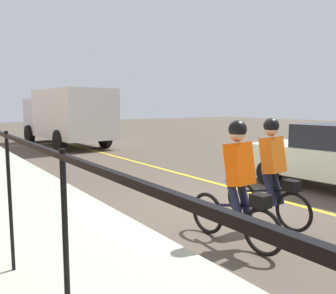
# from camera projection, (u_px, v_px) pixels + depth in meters

# --- Properties ---
(ground_plane) EXTENTS (80.00, 80.00, 0.00)m
(ground_plane) POSITION_uv_depth(u_px,v_px,m) (209.00, 208.00, 6.89)
(ground_plane) COLOR #4D4339
(lane_line_centre) EXTENTS (36.00, 0.12, 0.01)m
(lane_line_centre) POSITION_uv_depth(u_px,v_px,m) (263.00, 196.00, 7.80)
(lane_line_centre) COLOR yellow
(lane_line_centre) RESTS_ON ground
(sidewalk) EXTENTS (40.00, 3.20, 0.15)m
(sidewalk) POSITION_uv_depth(u_px,v_px,m) (31.00, 243.00, 4.94)
(sidewalk) COLOR #A1AD9C
(sidewalk) RESTS_ON ground
(cyclist_lead) EXTENTS (1.71, 0.38, 1.83)m
(cyclist_lead) POSITION_uv_depth(u_px,v_px,m) (271.00, 172.00, 5.82)
(cyclist_lead) COLOR black
(cyclist_lead) RESTS_ON ground
(cyclist_follow) EXTENTS (1.71, 0.38, 1.83)m
(cyclist_follow) POSITION_uv_depth(u_px,v_px,m) (238.00, 184.00, 4.94)
(cyclist_follow) COLOR black
(cyclist_follow) RESTS_ON ground
(box_truck_background) EXTENTS (6.83, 2.84, 2.78)m
(box_truck_background) POSITION_uv_depth(u_px,v_px,m) (67.00, 115.00, 17.24)
(box_truck_background) COLOR silver
(box_truck_background) RESTS_ON ground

